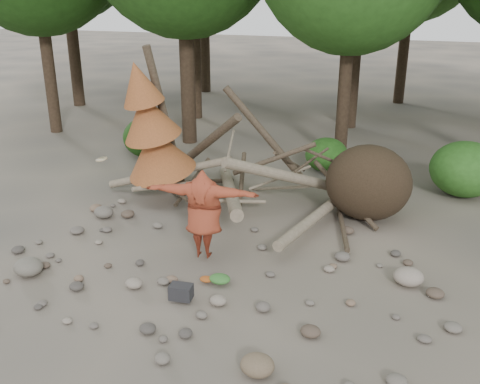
% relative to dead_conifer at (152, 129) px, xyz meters
% --- Properties ---
extents(ground, '(120.00, 120.00, 0.00)m').
position_rel_dead_conifer_xyz_m(ground, '(3.12, -3.37, -2.11)').
color(ground, '#514C44').
rests_on(ground, ground).
extents(deadfall_pile, '(8.55, 5.24, 3.30)m').
position_rel_dead_conifer_xyz_m(deadfall_pile, '(5.13, 0.87, -1.16)').
color(deadfall_pile, '#332619').
rests_on(deadfall_pile, ground).
extents(dead_conifer, '(2.06, 2.16, 4.35)m').
position_rel_dead_conifer_xyz_m(dead_conifer, '(0.00, 0.00, 0.00)').
color(dead_conifer, '#4C3F30').
rests_on(dead_conifer, ground).
extents(bush_left, '(1.80, 1.80, 1.44)m').
position_rel_dead_conifer_xyz_m(bush_left, '(-2.38, 3.83, -1.39)').
color(bush_left, '#1D4713').
rests_on(bush_left, ground).
extents(bush_mid, '(1.40, 1.40, 1.12)m').
position_rel_dead_conifer_xyz_m(bush_mid, '(3.92, 4.43, -1.55)').
color(bush_mid, '#265A1A').
rests_on(bush_mid, ground).
extents(bush_right, '(2.00, 2.00, 1.60)m').
position_rel_dead_conifer_xyz_m(bush_right, '(8.12, 3.63, -1.31)').
color(bush_right, '#306B21').
rests_on(bush_right, ground).
extents(frisbee_thrower, '(3.58, 1.08, 2.18)m').
position_rel_dead_conifer_xyz_m(frisbee_thrower, '(2.67, -2.63, -1.02)').
color(frisbee_thrower, maroon).
rests_on(frisbee_thrower, ground).
extents(backpack, '(0.47, 0.34, 0.29)m').
position_rel_dead_conifer_xyz_m(backpack, '(2.97, -4.39, -1.97)').
color(backpack, black).
rests_on(backpack, ground).
extents(cloth_green, '(0.44, 0.37, 0.17)m').
position_rel_dead_conifer_xyz_m(cloth_green, '(3.43, -3.55, -2.03)').
color(cloth_green, '#34702C').
rests_on(cloth_green, ground).
extents(cloth_orange, '(0.28, 0.23, 0.10)m').
position_rel_dead_conifer_xyz_m(cloth_orange, '(3.15, -3.61, -2.06)').
color(cloth_orange, '#9D4A1A').
rests_on(cloth_orange, ground).
extents(boulder_front_left, '(0.63, 0.56, 0.38)m').
position_rel_dead_conifer_xyz_m(boulder_front_left, '(-0.49, -4.60, -1.92)').
color(boulder_front_left, '#6A6458').
rests_on(boulder_front_left, ground).
extents(boulder_front_right, '(0.55, 0.49, 0.33)m').
position_rel_dead_conifer_xyz_m(boulder_front_right, '(5.02, -5.85, -1.95)').
color(boulder_front_right, brown).
rests_on(boulder_front_right, ground).
extents(boulder_mid_right, '(0.61, 0.55, 0.37)m').
position_rel_dead_conifer_xyz_m(boulder_mid_right, '(7.02, -2.21, -1.93)').
color(boulder_mid_right, gray).
rests_on(boulder_mid_right, ground).
extents(boulder_mid_left, '(0.52, 0.47, 0.31)m').
position_rel_dead_conifer_xyz_m(boulder_mid_left, '(-0.75, -1.46, -1.96)').
color(boulder_mid_left, '#655F55').
rests_on(boulder_mid_left, ground).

